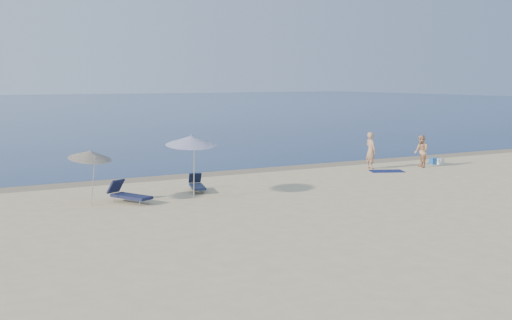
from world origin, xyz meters
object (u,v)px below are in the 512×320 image
at_px(person_left, 371,150).
at_px(umbrella_near, 191,140).
at_px(person_right, 421,151).
at_px(blue_cooler, 434,161).

xyz_separation_m(person_left, umbrella_near, (-10.88, -2.92, 1.25)).
xyz_separation_m(person_right, blue_cooler, (1.46, 0.55, -0.65)).
distance_m(person_right, blue_cooler, 1.69).
height_order(person_left, umbrella_near, umbrella_near).
xyz_separation_m(blue_cooler, umbrella_near, (-14.92, -2.66, 2.00)).
bearing_deg(umbrella_near, person_left, 26.63).
xyz_separation_m(person_left, person_right, (2.57, -0.82, -0.10)).
bearing_deg(blue_cooler, person_right, -154.45).
bearing_deg(person_left, umbrella_near, 109.68).
height_order(person_right, blue_cooler, person_right).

